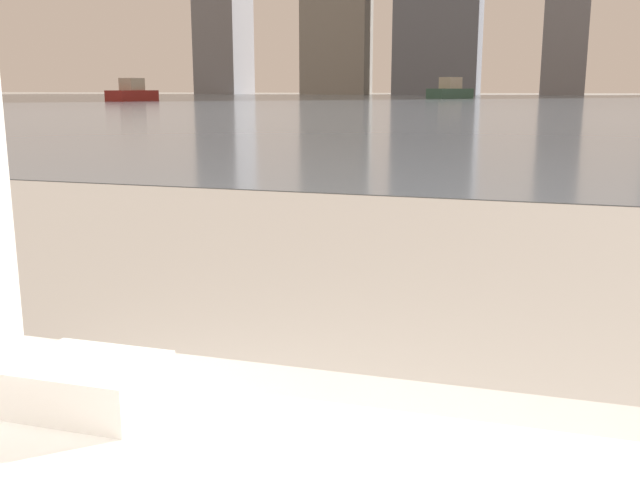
% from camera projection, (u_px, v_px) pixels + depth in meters
% --- Properties ---
extents(towel_stack, '(0.22, 0.17, 0.08)m').
position_uv_depth(towel_stack, '(90.00, 384.00, 1.18)').
color(towel_stack, white).
rests_on(towel_stack, bathtub).
extents(harbor_water, '(180.00, 110.00, 0.01)m').
position_uv_depth(harbor_water, '(529.00, 101.00, 58.57)').
color(harbor_water, slate).
rests_on(harbor_water, ground_plane).
extents(harbor_boat_1, '(2.24, 5.15, 1.87)m').
position_uv_depth(harbor_boat_1, '(132.00, 93.00, 59.29)').
color(harbor_boat_1, maroon).
rests_on(harbor_boat_1, harbor_water).
extents(harbor_boat_2, '(4.42, 5.99, 2.15)m').
position_uv_depth(harbor_boat_2, '(450.00, 91.00, 73.30)').
color(harbor_boat_2, '#335647').
rests_on(harbor_boat_2, harbor_water).
extents(skyline_tower_0, '(7.49, 9.49, 30.99)m').
position_uv_depth(skyline_tower_0, '(223.00, 2.00, 122.43)').
color(skyline_tower_0, slate).
rests_on(skyline_tower_0, ground_plane).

